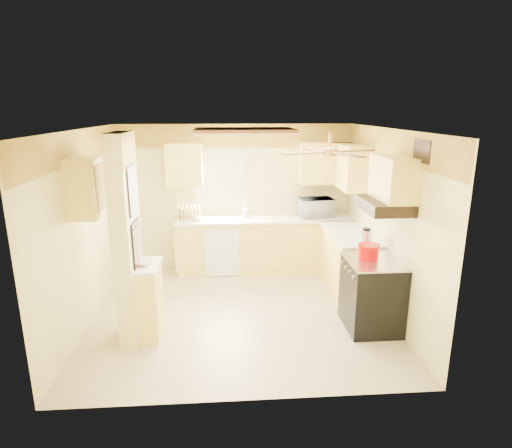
{
  "coord_description": "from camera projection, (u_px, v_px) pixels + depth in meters",
  "views": [
    {
      "loc": [
        -0.18,
        -5.47,
        2.76
      ],
      "look_at": [
        0.25,
        0.35,
        1.17
      ],
      "focal_mm": 30.0,
      "sensor_mm": 36.0,
      "label": 1
    }
  ],
  "objects": [
    {
      "name": "wall_front",
      "position": [
        247.0,
        281.0,
        3.84
      ],
      "size": [
        4.0,
        0.0,
        4.0
      ],
      "primitive_type": "plane",
      "rotation": [
        -1.57,
        0.0,
        0.0
      ],
      "color": "#EEDF91",
      "rests_on": "floor"
    },
    {
      "name": "range_hood",
      "position": [
        384.0,
        205.0,
        5.17
      ],
      "size": [
        0.5,
        0.76,
        0.14
      ],
      "primitive_type": "cube",
      "color": "black",
      "rests_on": "upper_cab_over_stove"
    },
    {
      "name": "poster_nashville",
      "position": [
        137.0,
        244.0,
        5.07
      ],
      "size": [
        0.02,
        0.42,
        0.57
      ],
      "color": "black",
      "rests_on": "partition_column"
    },
    {
      "name": "countertop_back",
      "position": [
        265.0,
        219.0,
        7.32
      ],
      "size": [
        3.04,
        0.64,
        0.04
      ],
      "primitive_type": "cube",
      "color": "white",
      "rests_on": "lower_cabinets_back"
    },
    {
      "name": "wall_left",
      "position": [
        85.0,
        229.0,
        5.53
      ],
      "size": [
        0.0,
        3.8,
        3.8
      ],
      "primitive_type": "plane",
      "rotation": [
        1.57,
        0.0,
        1.57
      ],
      "color": "#EEDF91",
      "rests_on": "floor"
    },
    {
      "name": "window",
      "position": [
        221.0,
        180.0,
        7.39
      ],
      "size": [
        0.92,
        0.02,
        1.02
      ],
      "color": "white",
      "rests_on": "wall_back"
    },
    {
      "name": "floor",
      "position": [
        240.0,
        311.0,
        6.0
      ],
      "size": [
        4.0,
        4.0,
        0.0
      ],
      "primitive_type": "plane",
      "color": "tan",
      "rests_on": "ground"
    },
    {
      "name": "dishwasher_panel",
      "position": [
        222.0,
        253.0,
        7.11
      ],
      "size": [
        0.58,
        0.02,
        0.8
      ],
      "primitive_type": "cube",
      "color": "white",
      "rests_on": "lower_cabinets_back"
    },
    {
      "name": "countertop_right",
      "position": [
        350.0,
        234.0,
        6.45
      ],
      "size": [
        0.64,
        1.44,
        0.04
      ],
      "primitive_type": "cube",
      "color": "white",
      "rests_on": "lower_cabinets_right"
    },
    {
      "name": "upper_cab_over_stove",
      "position": [
        393.0,
        178.0,
        5.09
      ],
      "size": [
        0.35,
        0.76,
        0.52
      ],
      "primitive_type": "cube",
      "color": "#F4D55E",
      "rests_on": "wall_right"
    },
    {
      "name": "ceiling_fan",
      "position": [
        329.0,
        151.0,
        4.8
      ],
      "size": [
        1.15,
        1.15,
        0.26
      ],
      "color": "gold",
      "rests_on": "ceiling"
    },
    {
      "name": "lower_cabinets_right",
      "position": [
        349.0,
        263.0,
        6.58
      ],
      "size": [
        0.6,
        1.4,
        0.9
      ],
      "primitive_type": "cube",
      "color": "#F4D55E",
      "rests_on": "floor"
    },
    {
      "name": "wall_back",
      "position": [
        235.0,
        197.0,
        7.5
      ],
      "size": [
        4.0,
        0.0,
        4.0
      ],
      "primitive_type": "plane",
      "rotation": [
        1.57,
        0.0,
        0.0
      ],
      "color": "#EEDF91",
      "rests_on": "floor"
    },
    {
      "name": "upper_cab_back_right",
      "position": [
        326.0,
        163.0,
        7.28
      ],
      "size": [
        0.9,
        0.35,
        0.7
      ],
      "primitive_type": "cube",
      "color": "#F4D55E",
      "rests_on": "wall_back"
    },
    {
      "name": "stove",
      "position": [
        372.0,
        294.0,
        5.47
      ],
      "size": [
        0.68,
        0.77,
        0.92
      ],
      "color": "black",
      "rests_on": "floor"
    },
    {
      "name": "bowl",
      "position": [
        143.0,
        262.0,
        5.12
      ],
      "size": [
        0.29,
        0.29,
        0.06
      ],
      "primitive_type": "imported",
      "rotation": [
        0.0,
        0.0,
        -0.26
      ],
      "color": "white",
      "rests_on": "ledge_top"
    },
    {
      "name": "dish_rack",
      "position": [
        189.0,
        215.0,
        7.18
      ],
      "size": [
        0.4,
        0.3,
        0.23
      ],
      "color": "#DABA7E",
      "rests_on": "countertop_back"
    },
    {
      "name": "dutch_oven",
      "position": [
        368.0,
        251.0,
        5.4
      ],
      "size": [
        0.27,
        0.27,
        0.18
      ],
      "color": "#C00100",
      "rests_on": "stove"
    },
    {
      "name": "poster_menu",
      "position": [
        132.0,
        190.0,
        4.9
      ],
      "size": [
        0.02,
        0.42,
        0.57
      ],
      "color": "black",
      "rests_on": "partition_column"
    },
    {
      "name": "ledge_top",
      "position": [
        147.0,
        266.0,
        5.15
      ],
      "size": [
        0.28,
        0.58,
        0.04
      ],
      "primitive_type": "cube",
      "color": "white",
      "rests_on": "partition_ledge"
    },
    {
      "name": "wallpaper_border",
      "position": [
        235.0,
        136.0,
        7.2
      ],
      "size": [
        4.0,
        0.02,
        0.4
      ],
      "primitive_type": "cube",
      "color": "#FEDB4A",
      "rests_on": "wall_back"
    },
    {
      "name": "microwave",
      "position": [
        316.0,
        208.0,
        7.37
      ],
      "size": [
        0.63,
        0.47,
        0.32
      ],
      "primitive_type": "imported",
      "rotation": [
        0.0,
        0.0,
        3.29
      ],
      "color": "white",
      "rests_on": "countertop_back"
    },
    {
      "name": "vent_grate",
      "position": [
        422.0,
        151.0,
        4.67
      ],
      "size": [
        0.02,
        0.4,
        0.25
      ],
      "primitive_type": "cube",
      "color": "black",
      "rests_on": "wall_right"
    },
    {
      "name": "upper_cab_back_left",
      "position": [
        184.0,
        164.0,
        7.11
      ],
      "size": [
        0.6,
        0.35,
        0.7
      ],
      "primitive_type": "cube",
      "color": "#F4D55E",
      "rests_on": "wall_back"
    },
    {
      "name": "partition_ledge",
      "position": [
        150.0,
        302.0,
        5.27
      ],
      "size": [
        0.25,
        0.55,
        0.9
      ],
      "primitive_type": "cube",
      "color": "#F4D55E",
      "rests_on": "floor"
    },
    {
      "name": "partition_column",
      "position": [
        127.0,
        240.0,
        5.04
      ],
      "size": [
        0.2,
        0.7,
        2.5
      ],
      "primitive_type": "cube",
      "color": "#EEDF91",
      "rests_on": "floor"
    },
    {
      "name": "kettle",
      "position": [
        366.0,
        237.0,
        5.87
      ],
      "size": [
        0.15,
        0.15,
        0.23
      ],
      "color": "silver",
      "rests_on": "countertop_right"
    },
    {
      "name": "ceiling_light_panel",
      "position": [
        244.0,
        131.0,
        5.84
      ],
      "size": [
        1.35,
        0.95,
        0.06
      ],
      "color": "brown",
      "rests_on": "ceiling"
    },
    {
      "name": "ceiling",
      "position": [
        238.0,
        129.0,
        5.34
      ],
      "size": [
        4.0,
        4.0,
        0.0
      ],
      "primitive_type": "plane",
      "rotation": [
        3.14,
        0.0,
        0.0
      ],
      "color": "white",
      "rests_on": "wall_back"
    },
    {
      "name": "wall_right",
      "position": [
        386.0,
        223.0,
        5.81
      ],
      "size": [
        0.0,
        3.8,
        3.8
      ],
      "primitive_type": "plane",
      "rotation": [
        1.57,
        0.0,
        -1.57
      ],
      "color": "#EEDF91",
      "rests_on": "floor"
    },
    {
      "name": "lower_cabinets_back",
      "position": [
        265.0,
        245.0,
        7.45
      ],
      "size": [
        3.0,
        0.6,
        0.9
      ],
      "primitive_type": "cube",
      "color": "#F4D55E",
      "rests_on": "floor"
    },
    {
      "name": "utensil_crock",
      "position": [
        246.0,
        213.0,
        7.36
      ],
      "size": [
        0.11,
        0.11,
        0.23
      ],
      "color": "white",
      "rests_on": "countertop_back"
    },
    {
      "name": "upper_cab_left_wall",
      "position": [
        88.0,
        186.0,
        5.14
      ],
      "size": [
        0.35,
        0.75,
        0.7
      ],
      "primitive_type": "cube",
      "color": "#F4D55E",
      "rests_on": "wall_left"
    },
    {
      "name": "upper_cab_right",
      "position": [
        350.0,
        167.0,
        6.84
      ],
      "size": [
        0.35,
        1.0,
        0.7
      ],
      "primitive_type": "cube",
      "color": "#F4D55E",
      "rests_on": "wall_right"
    }
  ]
}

